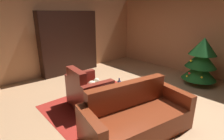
{
  "coord_description": "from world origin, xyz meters",
  "views": [
    {
      "loc": [
        2.47,
        -2.72,
        2.03
      ],
      "look_at": [
        -0.35,
        -0.18,
        0.77
      ],
      "focal_mm": 27.96,
      "sensor_mm": 36.0,
      "label": 1
    }
  ],
  "objects": [
    {
      "name": "wall_back",
      "position": [
        0.0,
        3.22,
        1.36
      ],
      "size": [
        6.33,
        0.06,
        2.71
      ],
      "primitive_type": "cube",
      "color": "tan",
      "rests_on": "ground"
    },
    {
      "name": "area_rug",
      "position": [
        -0.05,
        -0.48,
        0.0
      ],
      "size": [
        2.47,
        2.42,
        0.01
      ],
      "primitive_type": "cube",
      "color": "#A5261D",
      "rests_on": "ground"
    },
    {
      "name": "book_stack_on_table",
      "position": [
        0.15,
        -0.35,
        0.5
      ],
      "size": [
        0.2,
        0.19,
        0.12
      ],
      "color": "#A28986",
      "rests_on": "coffee_table"
    },
    {
      "name": "wall_left",
      "position": [
        -3.13,
        0.0,
        1.36
      ],
      "size": [
        0.06,
        6.5,
        2.71
      ],
      "primitive_type": "cube",
      "color": "tan",
      "rests_on": "ground"
    },
    {
      "name": "bookshelf_unit",
      "position": [
        -2.89,
        0.27,
        1.03
      ],
      "size": [
        0.33,
        2.03,
        2.08
      ],
      "color": "black",
      "rests_on": "ground"
    },
    {
      "name": "couch_red",
      "position": [
        0.82,
        -0.66,
        0.3
      ],
      "size": [
        1.16,
        2.04,
        0.86
      ],
      "color": "maroon",
      "rests_on": "ground"
    },
    {
      "name": "ground_plane",
      "position": [
        0.0,
        0.0,
        0.0
      ],
      "size": [
        7.66,
        7.66,
        0.0
      ],
      "primitive_type": "plane",
      "color": "tan"
    },
    {
      "name": "armchair_red",
      "position": [
        -0.49,
        -0.78,
        0.33
      ],
      "size": [
        1.04,
        0.82,
        0.93
      ],
      "color": "maroon",
      "rests_on": "ground"
    },
    {
      "name": "bottle_on_table",
      "position": [
        -0.02,
        -0.27,
        0.54
      ],
      "size": [
        0.08,
        0.08,
        0.25
      ],
      "color": "navy",
      "rests_on": "coffee_table"
    },
    {
      "name": "coffee_table",
      "position": [
        0.14,
        -0.36,
        0.39
      ],
      "size": [
        0.67,
        0.67,
        0.44
      ],
      "color": "black",
      "rests_on": "ground"
    },
    {
      "name": "decorated_tree",
      "position": [
        0.59,
        2.41,
        0.71
      ],
      "size": [
        0.95,
        0.95,
        1.38
      ],
      "color": "brown",
      "rests_on": "ground"
    }
  ]
}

